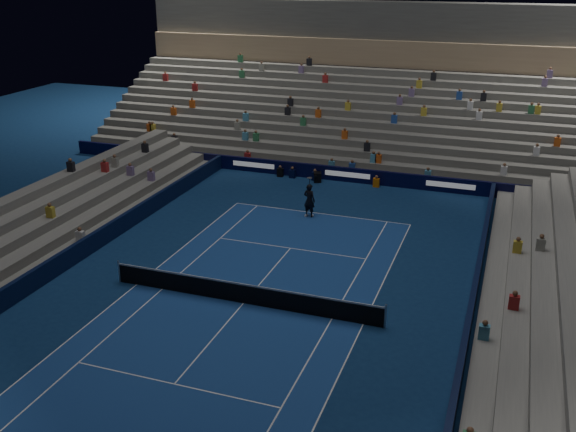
# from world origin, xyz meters

# --- Properties ---
(ground) EXTENTS (90.00, 90.00, 0.00)m
(ground) POSITION_xyz_m (0.00, 0.00, 0.00)
(ground) COLOR #0D2750
(ground) RESTS_ON ground
(court_surface) EXTENTS (10.97, 23.77, 0.01)m
(court_surface) POSITION_xyz_m (0.00, 0.00, 0.01)
(court_surface) COLOR navy
(court_surface) RESTS_ON ground
(sponsor_barrier_far) EXTENTS (44.00, 0.25, 1.00)m
(sponsor_barrier_far) POSITION_xyz_m (0.00, 18.50, 0.50)
(sponsor_barrier_far) COLOR black
(sponsor_barrier_far) RESTS_ON ground
(sponsor_barrier_east) EXTENTS (0.25, 37.00, 1.00)m
(sponsor_barrier_east) POSITION_xyz_m (9.70, 0.00, 0.50)
(sponsor_barrier_east) COLOR black
(sponsor_barrier_east) RESTS_ON ground
(sponsor_barrier_west) EXTENTS (0.25, 37.00, 1.00)m
(sponsor_barrier_west) POSITION_xyz_m (-9.70, 0.00, 0.50)
(sponsor_barrier_west) COLOR black
(sponsor_barrier_west) RESTS_ON ground
(grandstand_main) EXTENTS (44.00, 15.20, 11.20)m
(grandstand_main) POSITION_xyz_m (0.00, 27.90, 3.38)
(grandstand_main) COLOR #60605B
(grandstand_main) RESTS_ON ground
(grandstand_east) EXTENTS (5.00, 37.00, 2.50)m
(grandstand_east) POSITION_xyz_m (13.17, 0.00, 0.92)
(grandstand_east) COLOR gray
(grandstand_east) RESTS_ON ground
(grandstand_west) EXTENTS (5.00, 37.00, 2.50)m
(grandstand_west) POSITION_xyz_m (-13.17, 0.00, 0.92)
(grandstand_west) COLOR slate
(grandstand_west) RESTS_ON ground
(tennis_net) EXTENTS (12.90, 0.10, 1.10)m
(tennis_net) POSITION_xyz_m (0.00, 0.00, 0.50)
(tennis_net) COLOR #B2B2B7
(tennis_net) RESTS_ON ground
(tennis_player) EXTENTS (0.84, 0.65, 2.05)m
(tennis_player) POSITION_xyz_m (-0.49, 11.22, 1.03)
(tennis_player) COLOR black
(tennis_player) RESTS_ON ground
(broadcast_camera) EXTENTS (0.67, 1.05, 0.67)m
(broadcast_camera) POSITION_xyz_m (-1.96, 17.73, 0.34)
(broadcast_camera) COLOR black
(broadcast_camera) RESTS_ON ground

